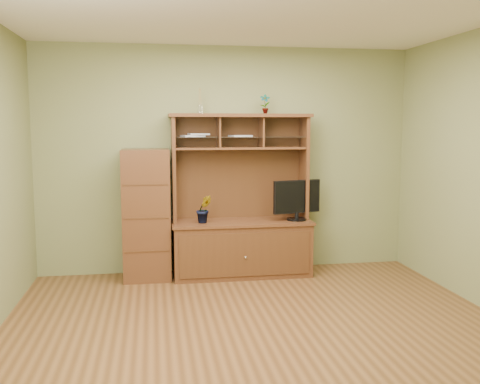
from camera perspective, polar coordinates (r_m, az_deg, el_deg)
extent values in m
cube|color=#503117|center=(4.83, 1.99, -14.47)|extent=(4.50, 4.00, 0.02)
cube|color=white|center=(4.59, 2.15, 18.98)|extent=(4.50, 4.00, 0.02)
cube|color=olive|center=(6.49, -1.43, 3.45)|extent=(4.50, 0.02, 2.70)
cube|color=olive|center=(2.58, 10.87, -2.32)|extent=(4.50, 0.02, 2.70)
cube|color=#442313|center=(6.36, 0.16, -6.11)|extent=(1.60, 0.55, 0.62)
cube|color=#3D2110|center=(6.09, 0.59, -6.71)|extent=(1.50, 0.01, 0.50)
sphere|color=silver|center=(6.09, 0.61, -7.02)|extent=(0.02, 0.02, 0.02)
cube|color=#442313|center=(6.29, 0.16, -3.23)|extent=(1.64, 0.59, 0.03)
cube|color=#442313|center=(6.23, -7.09, 2.55)|extent=(0.04, 0.35, 1.25)
cube|color=#442313|center=(6.48, 6.84, 2.73)|extent=(0.04, 0.35, 1.25)
cube|color=#3D2110|center=(6.47, -0.22, 2.78)|extent=(1.52, 0.02, 1.25)
cube|color=#442313|center=(6.29, 0.01, 8.17)|extent=(1.66, 0.40, 0.04)
cube|color=#442313|center=(6.29, 0.01, 4.71)|extent=(1.52, 0.32, 0.02)
cube|color=#442313|center=(6.25, -2.30, 6.39)|extent=(0.02, 0.31, 0.35)
cube|color=#442313|center=(6.34, 2.29, 6.40)|extent=(0.02, 0.31, 0.35)
cube|color=silver|center=(6.28, 0.02, 5.89)|extent=(1.50, 0.27, 0.01)
cylinder|color=black|center=(6.37, 6.06, -2.90)|extent=(0.23, 0.23, 0.02)
cylinder|color=black|center=(6.36, 6.07, -2.47)|extent=(0.05, 0.05, 0.07)
cube|color=black|center=(6.33, 6.09, -0.49)|extent=(0.59, 0.19, 0.39)
imported|color=#2E5E20|center=(6.15, -3.87, -1.82)|extent=(0.19, 0.17, 0.32)
imported|color=#395D20|center=(6.35, 2.68, 9.37)|extent=(0.13, 0.10, 0.23)
cylinder|color=silver|center=(6.23, -4.28, 8.81)|extent=(0.06, 0.06, 0.10)
cylinder|color=olive|center=(6.24, -4.29, 10.14)|extent=(0.04, 0.04, 0.19)
cube|color=#B7B8BD|center=(6.22, -5.08, 5.98)|extent=(0.29, 0.25, 0.02)
cube|color=#B7B8BD|center=(6.23, -4.44, 6.17)|extent=(0.25, 0.21, 0.02)
cube|color=#B7B8BD|center=(6.29, 0.02, 6.01)|extent=(0.28, 0.24, 0.02)
cube|color=#442313|center=(6.23, -9.94, -2.39)|extent=(0.53, 0.48, 1.50)
cube|color=#3D2110|center=(6.06, -9.89, -6.26)|extent=(0.49, 0.01, 0.02)
cube|color=#3D2110|center=(5.99, -9.97, -2.77)|extent=(0.49, 0.01, 0.01)
cube|color=#3D2110|center=(5.93, -10.04, 0.79)|extent=(0.49, 0.01, 0.02)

